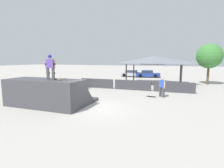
{
  "coord_description": "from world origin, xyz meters",
  "views": [
    {
      "loc": [
        4.87,
        -10.31,
        3.25
      ],
      "look_at": [
        -0.48,
        4.39,
        1.04
      ],
      "focal_mm": 28.0,
      "sensor_mm": 36.0,
      "label": 1
    }
  ],
  "objects_px": {
    "skateboard_on_deck": "(58,79)",
    "tree_beside_pavilion": "(209,56)",
    "skateboard_on_ground": "(151,96)",
    "parked_car_blue": "(148,74)",
    "bystander_walking": "(162,86)",
    "parked_car_silver": "(132,74)",
    "trash_bin": "(85,85)",
    "skater_on_deck": "(50,66)"
  },
  "relations": [
    {
      "from": "skateboard_on_deck",
      "to": "skateboard_on_ground",
      "type": "xyz_separation_m",
      "value": [
        5.47,
        5.51,
        -1.89
      ]
    },
    {
      "from": "parked_car_blue",
      "to": "tree_beside_pavilion",
      "type": "bearing_deg",
      "value": -47.29
    },
    {
      "from": "trash_bin",
      "to": "parked_car_silver",
      "type": "distance_m",
      "value": 15.01
    },
    {
      "from": "tree_beside_pavilion",
      "to": "trash_bin",
      "type": "xyz_separation_m",
      "value": [
        -13.51,
        -8.41,
        -3.23
      ]
    },
    {
      "from": "bystander_walking",
      "to": "skateboard_on_ground",
      "type": "distance_m",
      "value": 1.29
    },
    {
      "from": "trash_bin",
      "to": "parked_car_blue",
      "type": "distance_m",
      "value": 15.6
    },
    {
      "from": "skateboard_on_ground",
      "to": "trash_bin",
      "type": "relative_size",
      "value": 0.94
    },
    {
      "from": "trash_bin",
      "to": "tree_beside_pavilion",
      "type": "bearing_deg",
      "value": 31.9
    },
    {
      "from": "skateboard_on_deck",
      "to": "parked_car_silver",
      "type": "distance_m",
      "value": 22.49
    },
    {
      "from": "skateboard_on_ground",
      "to": "parked_car_silver",
      "type": "distance_m",
      "value": 17.92
    },
    {
      "from": "bystander_walking",
      "to": "skateboard_on_ground",
      "type": "height_order",
      "value": "bystander_walking"
    },
    {
      "from": "skateboard_on_deck",
      "to": "tree_beside_pavilion",
      "type": "relative_size",
      "value": 0.16
    },
    {
      "from": "skater_on_deck",
      "to": "tree_beside_pavilion",
      "type": "distance_m",
      "value": 20.01
    },
    {
      "from": "skateboard_on_ground",
      "to": "tree_beside_pavilion",
      "type": "distance_m",
      "value": 12.52
    },
    {
      "from": "skateboard_on_deck",
      "to": "parked_car_silver",
      "type": "bearing_deg",
      "value": 105.65
    },
    {
      "from": "skater_on_deck",
      "to": "bystander_walking",
      "type": "height_order",
      "value": "skater_on_deck"
    },
    {
      "from": "skateboard_on_ground",
      "to": "parked_car_blue",
      "type": "bearing_deg",
      "value": 106.92
    },
    {
      "from": "skater_on_deck",
      "to": "tree_beside_pavilion",
      "type": "bearing_deg",
      "value": 33.78
    },
    {
      "from": "skater_on_deck",
      "to": "tree_beside_pavilion",
      "type": "height_order",
      "value": "tree_beside_pavilion"
    },
    {
      "from": "trash_bin",
      "to": "parked_car_blue",
      "type": "xyz_separation_m",
      "value": [
        4.75,
        14.86,
        0.18
      ]
    },
    {
      "from": "bystander_walking",
      "to": "tree_beside_pavilion",
      "type": "relative_size",
      "value": 0.33
    },
    {
      "from": "tree_beside_pavilion",
      "to": "parked_car_blue",
      "type": "distance_m",
      "value": 11.3
    },
    {
      "from": "bystander_walking",
      "to": "parked_car_blue",
      "type": "distance_m",
      "value": 16.98
    },
    {
      "from": "trash_bin",
      "to": "parked_car_silver",
      "type": "xyz_separation_m",
      "value": [
        1.81,
        14.9,
        0.18
      ]
    },
    {
      "from": "bystander_walking",
      "to": "trash_bin",
      "type": "height_order",
      "value": "bystander_walking"
    },
    {
      "from": "bystander_walking",
      "to": "skateboard_on_ground",
      "type": "relative_size",
      "value": 2.19
    },
    {
      "from": "trash_bin",
      "to": "skater_on_deck",
      "type": "bearing_deg",
      "value": -77.21
    },
    {
      "from": "skateboard_on_ground",
      "to": "parked_car_blue",
      "type": "distance_m",
      "value": 17.15
    },
    {
      "from": "bystander_walking",
      "to": "skater_on_deck",
      "type": "bearing_deg",
      "value": 86.95
    },
    {
      "from": "skateboard_on_ground",
      "to": "parked_car_blue",
      "type": "height_order",
      "value": "parked_car_blue"
    },
    {
      "from": "skateboard_on_deck",
      "to": "parked_car_blue",
      "type": "relative_size",
      "value": 0.18
    },
    {
      "from": "bystander_walking",
      "to": "parked_car_silver",
      "type": "distance_m",
      "value": 17.89
    },
    {
      "from": "bystander_walking",
      "to": "parked_car_silver",
      "type": "bearing_deg",
      "value": -23.2
    },
    {
      "from": "tree_beside_pavilion",
      "to": "parked_car_silver",
      "type": "bearing_deg",
      "value": 151.01
    },
    {
      "from": "skater_on_deck",
      "to": "parked_car_blue",
      "type": "bearing_deg",
      "value": 62.26
    },
    {
      "from": "trash_bin",
      "to": "skateboard_on_ground",
      "type": "bearing_deg",
      "value": -14.92
    },
    {
      "from": "tree_beside_pavilion",
      "to": "skateboard_on_deck",
      "type": "bearing_deg",
      "value": -125.42
    },
    {
      "from": "skateboard_on_deck",
      "to": "tree_beside_pavilion",
      "type": "height_order",
      "value": "tree_beside_pavilion"
    },
    {
      "from": "skater_on_deck",
      "to": "trash_bin",
      "type": "bearing_deg",
      "value": 82.58
    },
    {
      "from": "skater_on_deck",
      "to": "skateboard_on_deck",
      "type": "bearing_deg",
      "value": 7.48
    },
    {
      "from": "bystander_walking",
      "to": "trash_bin",
      "type": "bearing_deg",
      "value": 33.56
    },
    {
      "from": "skateboard_on_ground",
      "to": "trash_bin",
      "type": "bearing_deg",
      "value": 172.3
    }
  ]
}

